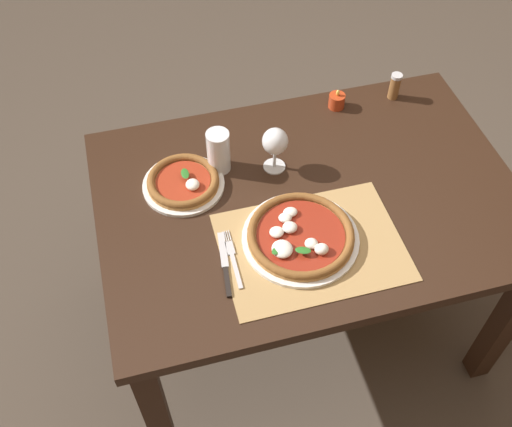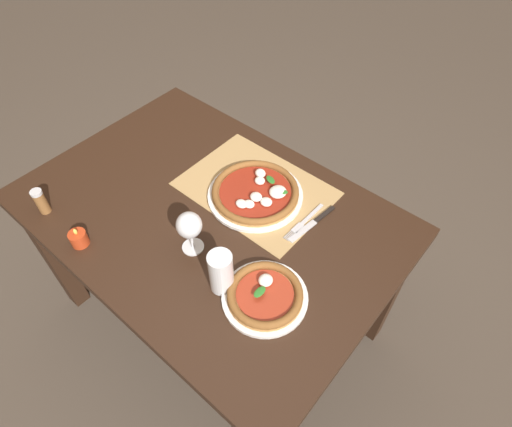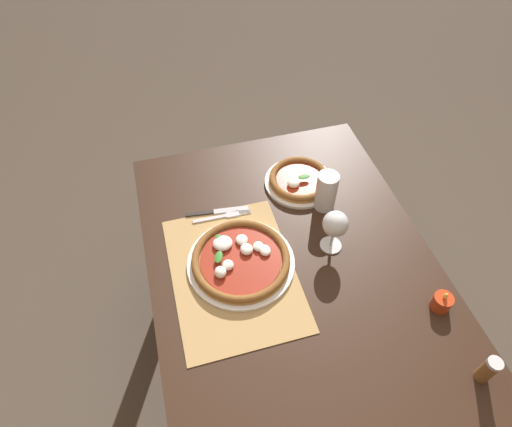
{
  "view_description": "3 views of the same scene",
  "coord_description": "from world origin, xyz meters",
  "px_view_note": "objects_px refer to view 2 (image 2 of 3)",
  "views": [
    {
      "loc": [
        -0.46,
        -1.11,
        2.11
      ],
      "look_at": [
        -0.19,
        -0.07,
        0.79
      ],
      "focal_mm": 42.0,
      "sensor_mm": 36.0,
      "label": 1
    },
    {
      "loc": [
        -0.75,
        0.62,
        1.84
      ],
      "look_at": [
        -0.17,
        -0.06,
        0.8
      ],
      "focal_mm": 30.0,
      "sensor_mm": 36.0,
      "label": 2
    },
    {
      "loc": [
        0.64,
        -0.31,
        1.86
      ],
      "look_at": [
        -0.2,
        -0.07,
        0.82
      ],
      "focal_mm": 30.0,
      "sensor_mm": 36.0,
      "label": 3
    }
  ],
  "objects_px": {
    "fork": "(304,222)",
    "pepper_shaker": "(41,201)",
    "pizza_near": "(256,192)",
    "pizza_far": "(265,295)",
    "pint_glass": "(221,273)",
    "knife": "(312,224)",
    "wine_glass": "(189,227)",
    "votive_candle": "(79,239)"
  },
  "relations": [
    {
      "from": "knife",
      "to": "wine_glass",
      "type": "bearing_deg",
      "value": 53.93
    },
    {
      "from": "wine_glass",
      "to": "knife",
      "type": "relative_size",
      "value": 0.72
    },
    {
      "from": "pint_glass",
      "to": "votive_candle",
      "type": "height_order",
      "value": "pint_glass"
    },
    {
      "from": "fork",
      "to": "wine_glass",
      "type": "bearing_deg",
      "value": 56.06
    },
    {
      "from": "pizza_near",
      "to": "pizza_far",
      "type": "xyz_separation_m",
      "value": [
        -0.28,
        0.29,
        -0.0
      ]
    },
    {
      "from": "pizza_near",
      "to": "wine_glass",
      "type": "height_order",
      "value": "wine_glass"
    },
    {
      "from": "fork",
      "to": "pepper_shaker",
      "type": "bearing_deg",
      "value": 36.94
    },
    {
      "from": "pepper_shaker",
      "to": "wine_glass",
      "type": "bearing_deg",
      "value": -156.19
    },
    {
      "from": "pint_glass",
      "to": "knife",
      "type": "bearing_deg",
      "value": -100.43
    },
    {
      "from": "pizza_near",
      "to": "pepper_shaker",
      "type": "relative_size",
      "value": 3.45
    },
    {
      "from": "pizza_near",
      "to": "fork",
      "type": "relative_size",
      "value": 1.67
    },
    {
      "from": "wine_glass",
      "to": "pint_glass",
      "type": "height_order",
      "value": "wine_glass"
    },
    {
      "from": "pint_glass",
      "to": "votive_candle",
      "type": "distance_m",
      "value": 0.49
    },
    {
      "from": "wine_glass",
      "to": "pint_glass",
      "type": "relative_size",
      "value": 1.07
    },
    {
      "from": "votive_candle",
      "to": "knife",
      "type": "bearing_deg",
      "value": -133.75
    },
    {
      "from": "fork",
      "to": "votive_candle",
      "type": "height_order",
      "value": "votive_candle"
    },
    {
      "from": "knife",
      "to": "pepper_shaker",
      "type": "distance_m",
      "value": 0.91
    },
    {
      "from": "knife",
      "to": "votive_candle",
      "type": "relative_size",
      "value": 2.99
    },
    {
      "from": "pizza_near",
      "to": "pizza_far",
      "type": "relative_size",
      "value": 1.33
    },
    {
      "from": "pizza_far",
      "to": "pizza_near",
      "type": "bearing_deg",
      "value": -45.88
    },
    {
      "from": "pepper_shaker",
      "to": "fork",
      "type": "bearing_deg",
      "value": -143.06
    },
    {
      "from": "pepper_shaker",
      "to": "knife",
      "type": "bearing_deg",
      "value": -143.46
    },
    {
      "from": "pizza_far",
      "to": "wine_glass",
      "type": "distance_m",
      "value": 0.3
    },
    {
      "from": "pizza_near",
      "to": "fork",
      "type": "bearing_deg",
      "value": -175.93
    },
    {
      "from": "fork",
      "to": "pint_glass",
      "type": "bearing_deg",
      "value": 83.26
    },
    {
      "from": "pizza_far",
      "to": "votive_candle",
      "type": "xyz_separation_m",
      "value": [
        0.58,
        0.23,
        0.0
      ]
    },
    {
      "from": "votive_candle",
      "to": "pepper_shaker",
      "type": "bearing_deg",
      "value": -1.01
    },
    {
      "from": "pint_glass",
      "to": "knife",
      "type": "distance_m",
      "value": 0.38
    },
    {
      "from": "pint_glass",
      "to": "fork",
      "type": "xyz_separation_m",
      "value": [
        -0.04,
        -0.35,
        -0.06
      ]
    },
    {
      "from": "pint_glass",
      "to": "fork",
      "type": "relative_size",
      "value": 0.72
    },
    {
      "from": "fork",
      "to": "pepper_shaker",
      "type": "distance_m",
      "value": 0.88
    },
    {
      "from": "pizza_far",
      "to": "pint_glass",
      "type": "bearing_deg",
      "value": 21.44
    },
    {
      "from": "pizza_far",
      "to": "votive_candle",
      "type": "distance_m",
      "value": 0.62
    },
    {
      "from": "pizza_far",
      "to": "pepper_shaker",
      "type": "height_order",
      "value": "pepper_shaker"
    },
    {
      "from": "pint_glass",
      "to": "fork",
      "type": "distance_m",
      "value": 0.36
    },
    {
      "from": "pizza_far",
      "to": "votive_candle",
      "type": "height_order",
      "value": "votive_candle"
    },
    {
      "from": "pizza_near",
      "to": "fork",
      "type": "height_order",
      "value": "pizza_near"
    },
    {
      "from": "pizza_near",
      "to": "pint_glass",
      "type": "bearing_deg",
      "value": 115.04
    },
    {
      "from": "pizza_near",
      "to": "pint_glass",
      "type": "relative_size",
      "value": 2.31
    },
    {
      "from": "pizza_near",
      "to": "pint_glass",
      "type": "distance_m",
      "value": 0.38
    },
    {
      "from": "fork",
      "to": "knife",
      "type": "xyz_separation_m",
      "value": [
        -0.03,
        -0.01,
        0.0
      ]
    },
    {
      "from": "wine_glass",
      "to": "pint_glass",
      "type": "xyz_separation_m",
      "value": [
        -0.17,
        0.04,
        -0.04
      ]
    }
  ]
}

